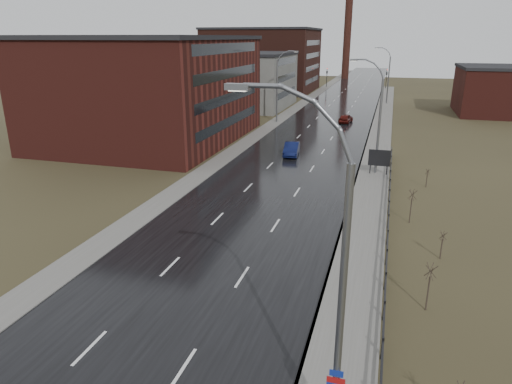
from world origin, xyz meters
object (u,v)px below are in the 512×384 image
Objects in this scene: billboard at (379,159)px; car_near at (292,149)px; car_far at (346,119)px; streetlight_main at (332,288)px.

billboard is 11.63m from car_near.
billboard is at bearing 109.80° from car_far.
streetlight_main is at bearing 102.94° from car_far.
car_near is (-9.49, 39.14, -5.29)m from streetlight_main.
car_far is at bearing 101.92° from billboard.
car_near is 24.07m from car_far.
car_near is at bearing 150.84° from billboard.
car_near reaches higher than car_far.
car_far is at bearing 74.24° from car_near.
streetlight_main is 40.62m from car_near.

